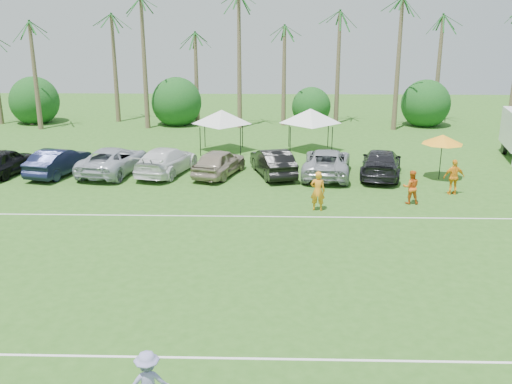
{
  "coord_description": "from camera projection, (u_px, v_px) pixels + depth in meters",
  "views": [
    {
      "loc": [
        2.45,
        -11.97,
        9.23
      ],
      "look_at": [
        1.77,
        12.84,
        1.6
      ],
      "focal_mm": 40.0,
      "sensor_mm": 36.0,
      "label": 1
    }
  ],
  "objects": [
    {
      "name": "field_lines",
      "position": [
        207.0,
        268.0,
        21.85
      ],
      "size": [
        80.0,
        12.1,
        0.01
      ],
      "color": "white",
      "rests_on": "ground"
    },
    {
      "name": "palm_tree_1",
      "position": [
        44.0,
        28.0,
        48.51
      ],
      "size": [
        2.4,
        2.4,
        9.9
      ],
      "color": "brown",
      "rests_on": "ground"
    },
    {
      "name": "palm_tree_2",
      "position": [
        101.0,
        17.0,
        48.13
      ],
      "size": [
        2.4,
        2.4,
        10.9
      ],
      "color": "brown",
      "rests_on": "ground"
    },
    {
      "name": "palm_tree_3",
      "position": [
        148.0,
        7.0,
        47.77
      ],
      "size": [
        2.4,
        2.4,
        11.9
      ],
      "color": "brown",
      "rests_on": "ground"
    },
    {
      "name": "palm_tree_4",
      "position": [
        196.0,
        39.0,
        48.43
      ],
      "size": [
        2.4,
        2.4,
        8.9
      ],
      "color": "brown",
      "rests_on": "ground"
    },
    {
      "name": "palm_tree_5",
      "position": [
        243.0,
        28.0,
        48.07
      ],
      "size": [
        2.4,
        2.4,
        9.9
      ],
      "color": "brown",
      "rests_on": "ground"
    },
    {
      "name": "palm_tree_6",
      "position": [
        291.0,
        17.0,
        47.71
      ],
      "size": [
        2.4,
        2.4,
        10.9
      ],
      "color": "brown",
      "rests_on": "ground"
    },
    {
      "name": "palm_tree_7",
      "position": [
        339.0,
        7.0,
        47.35
      ],
      "size": [
        2.4,
        2.4,
        11.9
      ],
      "color": "brown",
      "rests_on": "ground"
    },
    {
      "name": "palm_tree_8",
      "position": [
        397.0,
        39.0,
        47.98
      ],
      "size": [
        2.4,
        2.4,
        8.9
      ],
      "color": "brown",
      "rests_on": "ground"
    },
    {
      "name": "palm_tree_9",
      "position": [
        458.0,
        28.0,
        47.59
      ],
      "size": [
        2.4,
        2.4,
        9.9
      ],
      "color": "brown",
      "rests_on": "ground"
    },
    {
      "name": "bush_tree_0",
      "position": [
        34.0,
        103.0,
        51.45
      ],
      "size": [
        4.0,
        4.0,
        4.0
      ],
      "color": "brown",
      "rests_on": "ground"
    },
    {
      "name": "bush_tree_1",
      "position": [
        178.0,
        104.0,
        51.11
      ],
      "size": [
        4.0,
        4.0,
        4.0
      ],
      "color": "brown",
      "rests_on": "ground"
    },
    {
      "name": "bush_tree_2",
      "position": [
        311.0,
        104.0,
        50.79
      ],
      "size": [
        4.0,
        4.0,
        4.0
      ],
      "color": "brown",
      "rests_on": "ground"
    },
    {
      "name": "bush_tree_3",
      "position": [
        424.0,
        105.0,
        50.53
      ],
      "size": [
        4.0,
        4.0,
        4.0
      ],
      "color": "brown",
      "rests_on": "ground"
    },
    {
      "name": "sideline_player_a",
      "position": [
        318.0,
        191.0,
        28.16
      ],
      "size": [
        0.79,
        0.58,
        2.01
      ],
      "primitive_type": "imported",
      "rotation": [
        0.0,
        0.0,
        3.0
      ],
      "color": "orange",
      "rests_on": "ground"
    },
    {
      "name": "sideline_player_b",
      "position": [
        411.0,
        187.0,
        29.21
      ],
      "size": [
        0.89,
        0.71,
        1.77
      ],
      "primitive_type": "imported",
      "rotation": [
        0.0,
        0.0,
        3.1
      ],
      "color": "orange",
      "rests_on": "ground"
    },
    {
      "name": "sideline_player_c",
      "position": [
        454.0,
        177.0,
        30.71
      ],
      "size": [
        1.17,
        0.56,
        1.94
      ],
      "primitive_type": "imported",
      "rotation": [
        0.0,
        0.0,
        3.22
      ],
      "color": "orange",
      "rests_on": "ground"
    },
    {
      "name": "canopy_tent_left",
      "position": [
        222.0,
        110.0,
        40.08
      ],
      "size": [
        4.3,
        4.3,
        3.48
      ],
      "color": "black",
      "rests_on": "ground"
    },
    {
      "name": "canopy_tent_right",
      "position": [
        311.0,
        109.0,
        40.0
      ],
      "size": [
        4.44,
        4.44,
        3.59
      ],
      "color": "black",
      "rests_on": "ground"
    },
    {
      "name": "market_umbrella",
      "position": [
        443.0,
        139.0,
        33.19
      ],
      "size": [
        2.42,
        2.42,
        2.69
      ],
      "color": "black",
      "rests_on": "ground"
    },
    {
      "name": "frisbee_player",
      "position": [
        148.0,
        383.0,
        13.67
      ],
      "size": [
        1.18,
        0.94,
        1.66
      ],
      "rotation": [
        0.0,
        0.0,
        3.36
      ],
      "color": "#8A87C0",
      "rests_on": "ground"
    },
    {
      "name": "parked_car_0",
      "position": [
        5.0,
        162.0,
        34.66
      ],
      "size": [
        2.78,
        5.07,
        1.63
      ],
      "primitive_type": "imported",
      "rotation": [
        0.0,
        0.0,
        2.96
      ],
      "color": "black",
      "rests_on": "ground"
    },
    {
      "name": "parked_car_1",
      "position": [
        59.0,
        162.0,
        34.68
      ],
      "size": [
        2.83,
        5.22,
        1.63
      ],
      "primitive_type": "imported",
      "rotation": [
        0.0,
        0.0,
        2.91
      ],
      "color": "#121732",
      "rests_on": "ground"
    },
    {
      "name": "parked_car_2",
      "position": [
        114.0,
        160.0,
        34.99
      ],
      "size": [
        3.72,
        6.26,
        1.63
      ],
      "primitive_type": "imported",
      "rotation": [
        0.0,
        0.0,
        2.96
      ],
      "color": "#AEB3BF",
      "rests_on": "ground"
    },
    {
      "name": "parked_car_3",
      "position": [
        166.0,
        161.0,
        34.91
      ],
      "size": [
        3.66,
        6.02,
        1.63
      ],
      "primitive_type": "imported",
      "rotation": [
        0.0,
        0.0,
        2.88
      ],
      "color": "white",
      "rests_on": "ground"
    },
    {
      "name": "parked_car_4",
      "position": [
        219.0,
        162.0,
        34.48
      ],
      "size": [
        3.34,
        5.16,
        1.63
      ],
      "primitive_type": "imported",
      "rotation": [
        0.0,
        0.0,
        2.82
      ],
      "color": "#9F8F7B",
      "rests_on": "ground"
    },
    {
      "name": "parked_car_5",
      "position": [
        273.0,
        162.0,
        34.53
      ],
      "size": [
        2.99,
        5.24,
        1.63
      ],
      "primitive_type": "imported",
      "rotation": [
        0.0,
        0.0,
        3.41
      ],
      "color": "black",
      "rests_on": "ground"
    },
    {
      "name": "parked_car_6",
      "position": [
        327.0,
        162.0,
        34.45
      ],
      "size": [
        3.48,
        6.19,
        1.63
      ],
      "primitive_type": "imported",
      "rotation": [
        0.0,
        0.0,
        3.01
      ],
      "color": "#9B9EA5",
      "rests_on": "ground"
    },
    {
      "name": "parked_car_7",
      "position": [
        381.0,
        163.0,
        34.3
      ],
      "size": [
        3.46,
        5.99,
        1.63
      ],
      "primitive_type": "imported",
      "rotation": [
        0.0,
        0.0,
        2.92
      ],
      "color": "black",
      "rests_on": "ground"
    }
  ]
}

